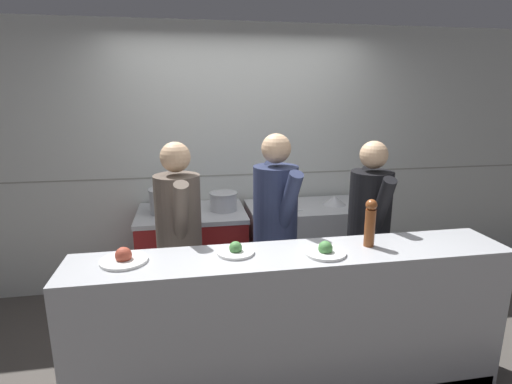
{
  "coord_description": "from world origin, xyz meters",
  "views": [
    {
      "loc": [
        -0.53,
        -2.5,
        1.97
      ],
      "look_at": [
        0.03,
        0.68,
        1.15
      ],
      "focal_mm": 28.0,
      "sensor_mm": 36.0,
      "label": 1
    }
  ],
  "objects_px": {
    "oven_range": "(193,257)",
    "stock_pot": "(166,200)",
    "mixing_bowl_steel": "(334,200)",
    "plated_dish_dessert": "(325,251)",
    "pepper_mill": "(370,222)",
    "chefs_knife": "(280,210)",
    "plated_dish_appetiser": "(236,251)",
    "chef_sous": "(275,230)",
    "plated_dish_main": "(124,258)",
    "chef_head_cook": "(179,240)",
    "chef_line": "(368,231)",
    "sauce_pot": "(223,201)"
  },
  "relations": [
    {
      "from": "mixing_bowl_steel",
      "to": "chef_head_cook",
      "type": "height_order",
      "value": "chef_head_cook"
    },
    {
      "from": "oven_range",
      "to": "plated_dish_dessert",
      "type": "distance_m",
      "value": 1.69
    },
    {
      "from": "stock_pot",
      "to": "chef_head_cook",
      "type": "bearing_deg",
      "value": -80.73
    },
    {
      "from": "stock_pot",
      "to": "mixing_bowl_steel",
      "type": "xyz_separation_m",
      "value": [
        1.59,
        -0.01,
        -0.08
      ]
    },
    {
      "from": "sauce_pot",
      "to": "chef_head_cook",
      "type": "bearing_deg",
      "value": -119.32
    },
    {
      "from": "plated_dish_main",
      "to": "oven_range",
      "type": "bearing_deg",
      "value": 72.3
    },
    {
      "from": "chef_head_cook",
      "to": "plated_dish_dessert",
      "type": "bearing_deg",
      "value": -43.12
    },
    {
      "from": "mixing_bowl_steel",
      "to": "chef_line",
      "type": "height_order",
      "value": "chef_line"
    },
    {
      "from": "chefs_knife",
      "to": "chef_sous",
      "type": "height_order",
      "value": "chef_sous"
    },
    {
      "from": "plated_dish_appetiser",
      "to": "plated_dish_dessert",
      "type": "bearing_deg",
      "value": -11.06
    },
    {
      "from": "pepper_mill",
      "to": "chef_sous",
      "type": "height_order",
      "value": "chef_sous"
    },
    {
      "from": "pepper_mill",
      "to": "chef_line",
      "type": "distance_m",
      "value": 0.65
    },
    {
      "from": "plated_dish_main",
      "to": "plated_dish_dessert",
      "type": "height_order",
      "value": "plated_dish_main"
    },
    {
      "from": "mixing_bowl_steel",
      "to": "plated_dish_appetiser",
      "type": "bearing_deg",
      "value": -131.6
    },
    {
      "from": "mixing_bowl_steel",
      "to": "chefs_knife",
      "type": "bearing_deg",
      "value": -168.45
    },
    {
      "from": "plated_dish_main",
      "to": "chef_head_cook",
      "type": "height_order",
      "value": "chef_head_cook"
    },
    {
      "from": "stock_pot",
      "to": "plated_dish_appetiser",
      "type": "distance_m",
      "value": 1.35
    },
    {
      "from": "chef_head_cook",
      "to": "pepper_mill",
      "type": "bearing_deg",
      "value": -32.05
    },
    {
      "from": "oven_range",
      "to": "pepper_mill",
      "type": "xyz_separation_m",
      "value": [
        1.11,
        -1.3,
        0.71
      ]
    },
    {
      "from": "stock_pot",
      "to": "chefs_knife",
      "type": "height_order",
      "value": "stock_pot"
    },
    {
      "from": "stock_pot",
      "to": "plated_dish_dessert",
      "type": "height_order",
      "value": "stock_pot"
    },
    {
      "from": "mixing_bowl_steel",
      "to": "stock_pot",
      "type": "bearing_deg",
      "value": 179.8
    },
    {
      "from": "stock_pot",
      "to": "sauce_pot",
      "type": "distance_m",
      "value": 0.51
    },
    {
      "from": "stock_pot",
      "to": "chef_sous",
      "type": "relative_size",
      "value": 0.19
    },
    {
      "from": "chefs_knife",
      "to": "chef_sous",
      "type": "relative_size",
      "value": 0.22
    },
    {
      "from": "stock_pot",
      "to": "mixing_bowl_steel",
      "type": "relative_size",
      "value": 1.35
    },
    {
      "from": "chefs_knife",
      "to": "pepper_mill",
      "type": "distance_m",
      "value": 1.24
    },
    {
      "from": "mixing_bowl_steel",
      "to": "pepper_mill",
      "type": "distance_m",
      "value": 1.33
    },
    {
      "from": "oven_range",
      "to": "plated_dish_appetiser",
      "type": "height_order",
      "value": "plated_dish_appetiser"
    },
    {
      "from": "chefs_knife",
      "to": "chef_sous",
      "type": "bearing_deg",
      "value": -106.77
    },
    {
      "from": "chefs_knife",
      "to": "chef_head_cook",
      "type": "xyz_separation_m",
      "value": [
        -0.9,
        -0.6,
        0.0
      ]
    },
    {
      "from": "stock_pot",
      "to": "chef_line",
      "type": "bearing_deg",
      "value": -25.55
    },
    {
      "from": "oven_range",
      "to": "stock_pot",
      "type": "xyz_separation_m",
      "value": [
        -0.22,
        -0.01,
        0.57
      ]
    },
    {
      "from": "sauce_pot",
      "to": "mixing_bowl_steel",
      "type": "distance_m",
      "value": 1.08
    },
    {
      "from": "plated_dish_dessert",
      "to": "chef_head_cook",
      "type": "relative_size",
      "value": 0.16
    },
    {
      "from": "chef_sous",
      "to": "chef_line",
      "type": "height_order",
      "value": "chef_sous"
    },
    {
      "from": "plated_dish_main",
      "to": "plated_dish_dessert",
      "type": "distance_m",
      "value": 1.2
    },
    {
      "from": "mixing_bowl_steel",
      "to": "plated_dish_dessert",
      "type": "distance_m",
      "value": 1.49
    },
    {
      "from": "stock_pot",
      "to": "plated_dish_dessert",
      "type": "bearing_deg",
      "value": -53.83
    },
    {
      "from": "stock_pot",
      "to": "plated_dish_dessert",
      "type": "xyz_separation_m",
      "value": [
        1.01,
        -1.38,
        -0.0
      ]
    },
    {
      "from": "chefs_knife",
      "to": "chef_line",
      "type": "xyz_separation_m",
      "value": [
        0.57,
        -0.64,
        -0.01
      ]
    },
    {
      "from": "chefs_knife",
      "to": "pepper_mill",
      "type": "relative_size",
      "value": 1.17
    },
    {
      "from": "pepper_mill",
      "to": "plated_dish_appetiser",
      "type": "bearing_deg",
      "value": 178.42
    },
    {
      "from": "chefs_knife",
      "to": "plated_dish_appetiser",
      "type": "height_order",
      "value": "plated_dish_appetiser"
    },
    {
      "from": "plated_dish_dessert",
      "to": "pepper_mill",
      "type": "height_order",
      "value": "pepper_mill"
    },
    {
      "from": "pepper_mill",
      "to": "chef_head_cook",
      "type": "distance_m",
      "value": 1.36
    },
    {
      "from": "pepper_mill",
      "to": "sauce_pot",
      "type": "bearing_deg",
      "value": 122.47
    },
    {
      "from": "sauce_pot",
      "to": "chef_line",
      "type": "xyz_separation_m",
      "value": [
        1.07,
        -0.75,
        -0.1
      ]
    },
    {
      "from": "plated_dish_appetiser",
      "to": "chef_sous",
      "type": "relative_size",
      "value": 0.14
    },
    {
      "from": "plated_dish_dessert",
      "to": "chef_sous",
      "type": "relative_size",
      "value": 0.15
    }
  ]
}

